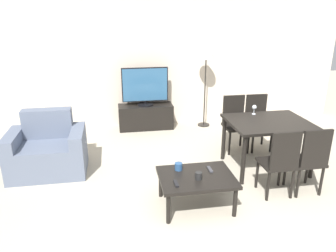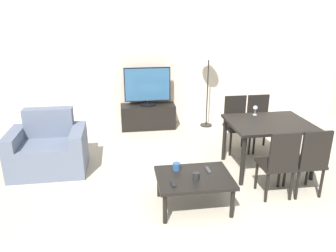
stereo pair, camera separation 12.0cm
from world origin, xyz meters
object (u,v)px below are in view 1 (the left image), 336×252
(dining_chair_far, at_px, (257,119))
(cup_colored_far, at_px, (179,166))
(cup_white_near, at_px, (199,176))
(wine_glass_left, at_px, (254,108))
(remote_secondary, at_px, (210,169))
(dining_chair_near, at_px, (280,160))
(floor_lamp, at_px, (206,58))
(tv, at_px, (145,87))
(dining_table, at_px, (268,127))
(tv_stand, at_px, (146,117))
(armchair, at_px, (48,151))
(dining_chair_near_right, at_px, (310,158))
(remote_primary, at_px, (176,183))
(dining_chair_far_left, at_px, (235,121))
(coffee_table, at_px, (196,179))

(dining_chair_far, height_order, cup_colored_far, dining_chair_far)
(cup_white_near, distance_m, wine_glass_left, 1.77)
(remote_secondary, distance_m, cup_colored_far, 0.39)
(dining_chair_near, bearing_deg, floor_lamp, 93.70)
(cup_colored_far, bearing_deg, tv, 92.57)
(dining_table, distance_m, cup_white_near, 1.57)
(dining_table, relative_size, cup_colored_far, 12.19)
(tv_stand, distance_m, cup_colored_far, 2.69)
(floor_lamp, height_order, wine_glass_left, floor_lamp)
(tv, height_order, cup_white_near, tv)
(armchair, height_order, cup_colored_far, armchair)
(dining_chair_near_right, height_order, cup_white_near, dining_chair_near_right)
(remote_primary, bearing_deg, armchair, 139.29)
(dining_chair_near, height_order, cup_colored_far, dining_chair_near)
(floor_lamp, bearing_deg, remote_secondary, -104.37)
(dining_chair_near_right, bearing_deg, dining_table, 104.55)
(dining_chair_near_right, xyz_separation_m, dining_chair_far_left, (-0.40, 1.55, 0.00))
(coffee_table, relative_size, remote_secondary, 5.92)
(tv_stand, bearing_deg, wine_glass_left, -48.84)
(wine_glass_left, bearing_deg, armchair, 178.31)
(dining_chair_far_left, relative_size, cup_colored_far, 9.71)
(tv_stand, distance_m, remote_primary, 3.02)
(dining_table, distance_m, wine_glass_left, 0.40)
(tv, relative_size, dining_chair_far_left, 0.98)
(tv, relative_size, dining_chair_near, 0.98)
(dining_chair_far_left, height_order, remote_primary, dining_chair_far_left)
(dining_chair_near, bearing_deg, tv, 115.90)
(dining_table, xyz_separation_m, wine_glass_left, (-0.08, 0.34, 0.19))
(coffee_table, xyz_separation_m, dining_chair_far_left, (1.07, 1.59, 0.14))
(dining_chair_far_left, distance_m, remote_secondary, 1.72)
(dining_chair_near_right, height_order, wine_glass_left, dining_chair_near_right)
(coffee_table, xyz_separation_m, cup_colored_far, (-0.18, 0.19, 0.09))
(dining_chair_far, xyz_separation_m, wine_glass_left, (-0.28, -0.43, 0.35))
(dining_chair_near_right, xyz_separation_m, remote_secondary, (-1.28, 0.08, -0.09))
(armchair, height_order, tv, tv)
(coffee_table, distance_m, dining_chair_far_left, 1.92)
(dining_table, height_order, dining_chair_near_right, dining_chair_near_right)
(dining_chair_far_left, height_order, wine_glass_left, dining_chair_far_left)
(dining_chair_near, relative_size, cup_colored_far, 9.71)
(cup_white_near, xyz_separation_m, cup_colored_far, (-0.18, 0.27, 0.00))
(coffee_table, height_order, wine_glass_left, wine_glass_left)
(tv_stand, distance_m, coffee_table, 2.89)
(tv, distance_m, dining_chair_near_right, 3.36)
(dining_table, relative_size, dining_chair_near_right, 1.26)
(tv, bearing_deg, dining_table, -52.50)
(tv, relative_size, dining_table, 0.78)
(dining_chair_far_left, bearing_deg, remote_secondary, -120.65)
(dining_chair_near, bearing_deg, dining_chair_far, 75.45)
(dining_chair_far, distance_m, dining_chair_near_right, 1.55)
(coffee_table, distance_m, dining_chair_near, 1.08)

